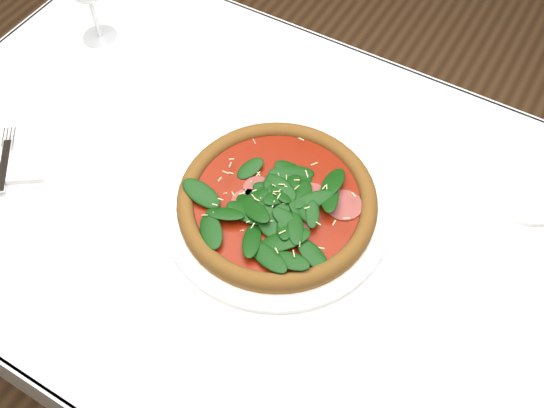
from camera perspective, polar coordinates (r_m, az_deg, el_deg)
The scene contains 7 objects.
ground at distance 1.64m, azimuth -1.74°, elevation -14.27°, with size 6.00×6.00×0.00m, color brown.
dining_table at distance 1.06m, azimuth -2.62°, elevation -2.14°, with size 1.21×0.81×0.75m.
plate at distance 0.95m, azimuth 0.48°, elevation -0.22°, with size 0.36×0.36×0.02m.
pizza at distance 0.93m, azimuth 0.49°, elevation 0.49°, with size 0.35×0.35×0.04m.
napkin at distance 1.09m, azimuth -23.77°, elevation 3.10°, with size 0.13×0.06×0.01m, color silver.
fork at distance 1.10m, azimuth -23.75°, elevation 4.35°, with size 0.10×0.12×0.00m.
saucer_far at distance 1.05m, azimuth 22.90°, elevation 1.11°, with size 0.13×0.13×0.01m.
Camera 1 is at (0.33, -0.46, 1.55)m, focal length 40.00 mm.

